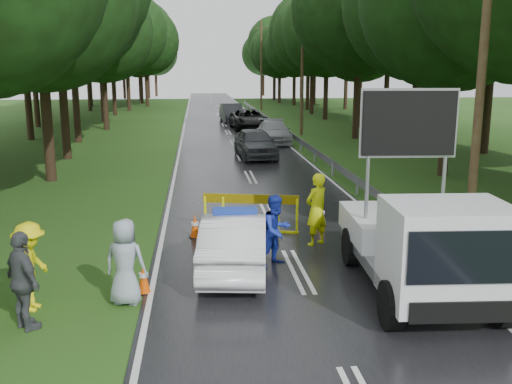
{
  "coord_description": "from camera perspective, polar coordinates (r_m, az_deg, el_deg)",
  "views": [
    {
      "loc": [
        -2.3,
        -12.63,
        4.7
      ],
      "look_at": [
        -0.68,
        2.97,
        1.3
      ],
      "focal_mm": 40.0,
      "sensor_mm": 36.0,
      "label": 1
    }
  ],
  "objects": [
    {
      "name": "officer",
      "position": [
        15.42,
        6.06,
        -1.75
      ],
      "size": [
        0.87,
        0.8,
        1.98
      ],
      "primitive_type": "imported",
      "rotation": [
        0.0,
        0.0,
        3.74
      ],
      "color": "#E4FA0D",
      "rests_on": "ground"
    },
    {
      "name": "work_truck",
      "position": [
        12.34,
        16.32,
        -5.02
      ],
      "size": [
        2.64,
        5.43,
        4.23
      ],
      "rotation": [
        0.0,
        0.0,
        -0.06
      ],
      "color": "gray",
      "rests_on": "ground"
    },
    {
      "name": "cone_right",
      "position": [
        15.51,
        12.01,
        -4.26
      ],
      "size": [
        0.36,
        0.36,
        0.76
      ],
      "color": "black",
      "rests_on": "ground"
    },
    {
      "name": "bystander_right",
      "position": [
        11.86,
        -12.95,
        -6.83
      ],
      "size": [
        0.99,
        0.79,
        1.78
      ],
      "primitive_type": "imported",
      "rotation": [
        0.0,
        0.0,
        2.86
      ],
      "color": "#8E9FAB",
      "rests_on": "ground"
    },
    {
      "name": "barrier",
      "position": [
        16.5,
        -0.53,
        -1.19
      ],
      "size": [
        2.74,
        0.65,
        1.15
      ],
      "rotation": [
        0.0,
        0.0,
        -0.21
      ],
      "color": "#EFF80D",
      "rests_on": "ground"
    },
    {
      "name": "cone_center",
      "position": [
        15.33,
        -0.8,
        -4.34
      ],
      "size": [
        0.32,
        0.32,
        0.68
      ],
      "color": "black",
      "rests_on": "ground"
    },
    {
      "name": "ground",
      "position": [
        13.68,
        4.18,
        -7.91
      ],
      "size": [
        160.0,
        160.0,
        0.0
      ],
      "primitive_type": "plane",
      "color": "#254914",
      "rests_on": "ground"
    },
    {
      "name": "queue_car_first",
      "position": [
        30.74,
        -0.07,
        4.93
      ],
      "size": [
        2.27,
        4.79,
        1.58
      ],
      "primitive_type": "imported",
      "rotation": [
        0.0,
        0.0,
        0.09
      ],
      "color": "#44464C",
      "rests_on": "ground"
    },
    {
      "name": "queue_car_third",
      "position": [
        45.45,
        -0.73,
        7.29
      ],
      "size": [
        2.93,
        5.8,
        1.57
      ],
      "primitive_type": "imported",
      "rotation": [
        0.0,
        0.0,
        0.06
      ],
      "color": "black",
      "rests_on": "ground"
    },
    {
      "name": "queue_car_second",
      "position": [
        36.88,
        1.78,
        6.03
      ],
      "size": [
        2.21,
        5.04,
        1.44
      ],
      "primitive_type": "imported",
      "rotation": [
        0.0,
        0.0,
        -0.04
      ],
      "color": "#A7AAAF",
      "rests_on": "ground"
    },
    {
      "name": "civilian",
      "position": [
        13.8,
        2.04,
        -3.85
      ],
      "size": [
        1.08,
        1.03,
        1.76
      ],
      "primitive_type": "imported",
      "rotation": [
        0.0,
        0.0,
        0.61
      ],
      "color": "#182B9E",
      "rests_on": "ground"
    },
    {
      "name": "bystander_left",
      "position": [
        12.14,
        -21.63,
        -6.93
      ],
      "size": [
        0.86,
        1.26,
        1.79
      ],
      "primitive_type": "imported",
      "rotation": [
        0.0,
        0.0,
        1.4
      ],
      "color": "#F2EB0D",
      "rests_on": "ground"
    },
    {
      "name": "guardrail",
      "position": [
        42.93,
        2.17,
        6.67
      ],
      "size": [
        0.12,
        60.06,
        0.7
      ],
      "color": "gray",
      "rests_on": "ground"
    },
    {
      "name": "cone_left_mid",
      "position": [
        16.23,
        -6.14,
        -3.43
      ],
      "size": [
        0.33,
        0.33,
        0.7
      ],
      "color": "black",
      "rests_on": "ground"
    },
    {
      "name": "utility_pole_mid",
      "position": [
        41.32,
        4.67,
        12.7
      ],
      "size": [
        1.4,
        0.24,
        10.0
      ],
      "color": "#422A1E",
      "rests_on": "ground"
    },
    {
      "name": "cone_near_left",
      "position": [
        12.48,
        -11.17,
        -8.48
      ],
      "size": [
        0.33,
        0.33,
        0.69
      ],
      "color": "black",
      "rests_on": "ground"
    },
    {
      "name": "road",
      "position": [
        42.95,
        -2.81,
        5.95
      ],
      "size": [
        7.0,
        140.0,
        0.02
      ],
      "primitive_type": "cube",
      "color": "black",
      "rests_on": "ground"
    },
    {
      "name": "cone_far",
      "position": [
        17.44,
        6.54,
        -2.32
      ],
      "size": [
        0.34,
        0.34,
        0.71
      ],
      "color": "black",
      "rests_on": "ground"
    },
    {
      "name": "utility_pole_near",
      "position": [
        16.45,
        21.78,
        12.65
      ],
      "size": [
        1.4,
        0.24,
        10.0
      ],
      "color": "#422A1E",
      "rests_on": "ground"
    },
    {
      "name": "bystander_mid",
      "position": [
        11.28,
        -22.25,
        -8.25
      ],
      "size": [
        1.06,
        1.12,
        1.86
      ],
      "primitive_type": "imported",
      "rotation": [
        0.0,
        0.0,
        2.29
      ],
      "color": "#44484C",
      "rests_on": "ground"
    },
    {
      "name": "utility_pole_far",
      "position": [
        67.06,
        0.53,
        12.55
      ],
      "size": [
        1.4,
        0.24,
        10.0
      ],
      "color": "#422A1E",
      "rests_on": "ground"
    },
    {
      "name": "queue_car_fourth",
      "position": [
        51.34,
        -2.44,
        7.9
      ],
      "size": [
        2.1,
        5.13,
        1.65
      ],
      "primitive_type": "imported",
      "rotation": [
        0.0,
        0.0,
        0.07
      ],
      "color": "#383A3F",
      "rests_on": "ground"
    },
    {
      "name": "police_sedan",
      "position": [
        13.49,
        -2.12,
        -5.05
      ],
      "size": [
        1.94,
        4.34,
        1.52
      ],
      "rotation": [
        0.0,
        0.0,
        3.03
      ],
      "color": "white",
      "rests_on": "ground"
    }
  ]
}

